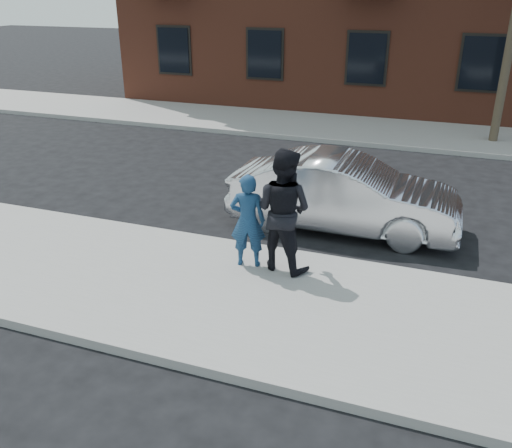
% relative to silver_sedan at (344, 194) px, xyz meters
% --- Properties ---
extents(ground, '(100.00, 100.00, 0.00)m').
position_rel_silver_sedan_xyz_m(ground, '(-1.38, -3.18, -0.75)').
color(ground, black).
rests_on(ground, ground).
extents(near_sidewalk, '(50.00, 3.50, 0.15)m').
position_rel_silver_sedan_xyz_m(near_sidewalk, '(-1.38, -3.43, -0.67)').
color(near_sidewalk, gray).
rests_on(near_sidewalk, ground).
extents(near_curb, '(50.00, 0.10, 0.15)m').
position_rel_silver_sedan_xyz_m(near_curb, '(-1.38, -1.63, -0.67)').
color(near_curb, '#999691').
rests_on(near_curb, ground).
extents(far_sidewalk, '(50.00, 3.50, 0.15)m').
position_rel_silver_sedan_xyz_m(far_sidewalk, '(-1.38, 8.07, -0.67)').
color(far_sidewalk, gray).
rests_on(far_sidewalk, ground).
extents(far_curb, '(50.00, 0.10, 0.15)m').
position_rel_silver_sedan_xyz_m(far_curb, '(-1.38, 6.27, -0.67)').
color(far_curb, '#999691').
rests_on(far_curb, ground).
extents(silver_sedan, '(4.55, 1.60, 1.50)m').
position_rel_silver_sedan_xyz_m(silver_sedan, '(0.00, 0.00, 0.00)').
color(silver_sedan, silver).
rests_on(silver_sedan, ground).
extents(man_hoodie, '(0.67, 0.53, 1.63)m').
position_rel_silver_sedan_xyz_m(man_hoodie, '(-1.15, -2.39, 0.22)').
color(man_hoodie, navy).
rests_on(man_hoodie, near_sidewalk).
extents(man_peacoat, '(1.17, 1.00, 2.09)m').
position_rel_silver_sedan_xyz_m(man_peacoat, '(-0.57, -2.27, 0.44)').
color(man_peacoat, black).
rests_on(man_peacoat, near_sidewalk).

